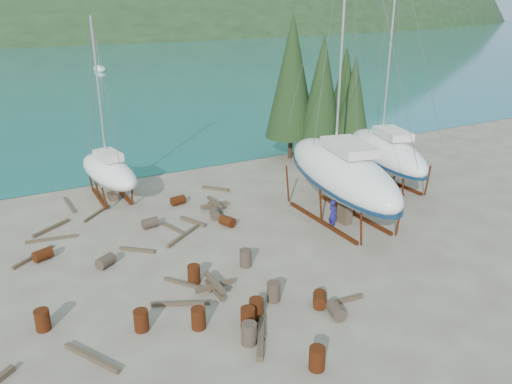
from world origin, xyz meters
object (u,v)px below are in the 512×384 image
large_sailboat_far (386,151)px  large_sailboat_near (341,171)px  worker (333,214)px  small_sailboat_shore (109,171)px

large_sailboat_far → large_sailboat_near: bearing=-138.3°
large_sailboat_near → worker: large_sailboat_near is taller
large_sailboat_near → large_sailboat_far: bearing=37.7°
worker → small_sailboat_shore: bearing=44.9°
large_sailboat_far → small_sailboat_shore: bearing=173.5°
small_sailboat_shore → worker: size_ratio=6.57×
large_sailboat_near → large_sailboat_far: (6.30, 3.09, -0.47)m
large_sailboat_far → worker: 8.52m
small_sailboat_shore → worker: bearing=-56.7°
large_sailboat_near → large_sailboat_far: size_ratio=1.20×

